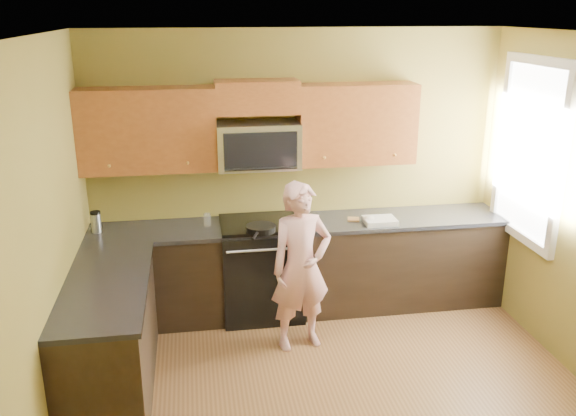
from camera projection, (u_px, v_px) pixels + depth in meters
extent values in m
plane|color=brown|center=(343.00, 414.00, 4.48)|extent=(4.00, 4.00, 0.00)
plane|color=white|center=(355.00, 37.00, 3.63)|extent=(4.00, 4.00, 0.00)
plane|color=olive|center=(297.00, 170.00, 5.93)|extent=(4.00, 0.00, 4.00)
plane|color=olive|center=(36.00, 264.00, 3.75)|extent=(0.00, 4.00, 4.00)
cube|color=black|center=(302.00, 268.00, 5.93)|extent=(4.00, 0.60, 0.88)
cube|color=black|center=(110.00, 340.00, 4.64)|extent=(0.60, 1.60, 0.88)
cube|color=black|center=(302.00, 224.00, 5.78)|extent=(4.00, 0.62, 0.04)
cube|color=black|center=(106.00, 285.00, 4.50)|extent=(0.62, 1.60, 0.04)
cube|color=brown|center=(257.00, 97.00, 5.47)|extent=(0.76, 0.33, 0.30)
imported|color=#EC767C|center=(301.00, 267.00, 5.18)|extent=(0.61, 0.47, 1.50)
cube|color=#B27F47|center=(353.00, 219.00, 5.82)|extent=(0.13, 0.13, 0.01)
ellipsoid|color=silver|center=(312.00, 227.00, 5.54)|extent=(0.11, 0.12, 0.06)
ellipsoid|color=silver|center=(369.00, 220.00, 5.74)|extent=(0.14, 0.15, 0.07)
cube|color=white|center=(380.00, 221.00, 5.73)|extent=(0.30, 0.24, 0.05)
cylinder|color=silver|center=(207.00, 220.00, 5.65)|extent=(0.09, 0.09, 0.12)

